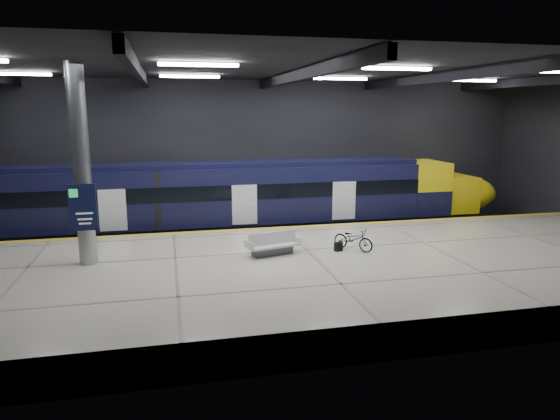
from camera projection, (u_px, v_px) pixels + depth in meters
name	position (u px, v px, depth m)	size (l,w,h in m)	color
ground	(300.00, 269.00, 20.57)	(30.00, 30.00, 0.00)	black
room_shell	(301.00, 129.00, 19.45)	(30.10, 16.10, 8.05)	black
platform	(317.00, 275.00, 18.07)	(30.00, 11.00, 1.10)	beige
safety_strip	(284.00, 228.00, 22.98)	(30.00, 0.40, 0.01)	gold
rails	(272.00, 235.00, 25.82)	(30.00, 1.52, 0.16)	gray
train	(216.00, 199.00, 24.81)	(29.40, 2.84, 3.79)	black
bench	(272.00, 247.00, 18.67)	(2.12, 1.29, 0.87)	#595B60
bicycle	(353.00, 239.00, 19.25)	(0.59, 1.68, 0.88)	#99999E
pannier_bag	(338.00, 246.00, 19.17)	(0.30, 0.18, 0.35)	black
info_column	(82.00, 169.00, 16.98)	(0.90, 0.78, 6.90)	#9EA0A5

